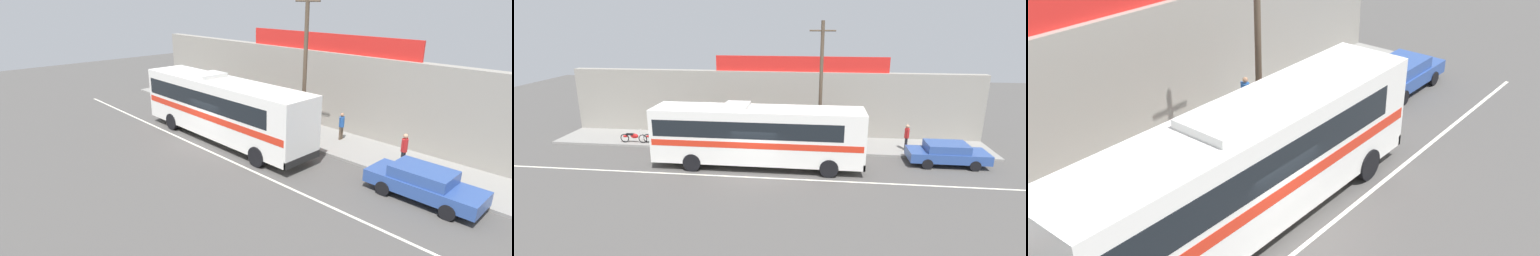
% 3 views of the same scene
% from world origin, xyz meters
% --- Properties ---
extents(ground_plane, '(70.00, 70.00, 0.00)m').
position_xyz_m(ground_plane, '(0.00, 0.00, 0.00)').
color(ground_plane, '#4F4C49').
extents(sidewalk_slab, '(30.00, 3.60, 0.14)m').
position_xyz_m(sidewalk_slab, '(0.00, 5.20, 0.07)').
color(sidewalk_slab, gray).
rests_on(sidewalk_slab, ground_plane).
extents(storefront_facade, '(30.00, 0.70, 4.80)m').
position_xyz_m(storefront_facade, '(0.00, 7.35, 2.40)').
color(storefront_facade, gray).
rests_on(storefront_facade, ground_plane).
extents(storefront_billboard, '(12.36, 0.12, 1.10)m').
position_xyz_m(storefront_billboard, '(2.21, 7.35, 5.35)').
color(storefront_billboard, red).
rests_on(storefront_billboard, storefront_facade).
extents(road_center_stripe, '(30.00, 0.14, 0.01)m').
position_xyz_m(road_center_stripe, '(0.00, -0.80, 0.00)').
color(road_center_stripe, silver).
rests_on(road_center_stripe, ground_plane).
extents(intercity_bus, '(12.21, 2.64, 3.78)m').
position_xyz_m(intercity_bus, '(-0.06, 0.91, 2.07)').
color(intercity_bus, white).
rests_on(intercity_bus, ground_plane).
extents(parked_car, '(4.57, 1.89, 1.37)m').
position_xyz_m(parked_car, '(11.23, 2.45, 0.74)').
color(parked_car, '#2D4C93').
rests_on(parked_car, ground_plane).
extents(utility_pole, '(1.60, 0.22, 8.24)m').
position_xyz_m(utility_pole, '(3.62, 3.81, 4.40)').
color(utility_pole, brown).
rests_on(utility_pole, sidewalk_slab).
extents(motorcycle_purple, '(1.91, 0.56, 0.94)m').
position_xyz_m(motorcycle_purple, '(-4.21, 3.85, 0.57)').
color(motorcycle_purple, black).
rests_on(motorcycle_purple, sidewalk_slab).
extents(motorcycle_green, '(1.86, 0.56, 0.94)m').
position_xyz_m(motorcycle_green, '(-7.63, 4.03, 0.57)').
color(motorcycle_green, black).
rests_on(motorcycle_green, sidewalk_slab).
extents(motorcycle_orange, '(1.94, 0.56, 0.94)m').
position_xyz_m(motorcycle_orange, '(-9.19, 3.88, 0.57)').
color(motorcycle_orange, black).
rests_on(motorcycle_orange, sidewalk_slab).
extents(motorcycle_blue, '(1.84, 0.56, 0.94)m').
position_xyz_m(motorcycle_blue, '(-6.39, 3.78, 0.57)').
color(motorcycle_blue, black).
rests_on(motorcycle_blue, sidewalk_slab).
extents(pedestrian_near_shop, '(0.30, 0.48, 1.74)m').
position_xyz_m(pedestrian_near_shop, '(9.31, 4.50, 1.16)').
color(pedestrian_near_shop, black).
rests_on(pedestrian_near_shop, sidewalk_slab).
extents(pedestrian_far_left, '(0.30, 0.48, 1.59)m').
position_xyz_m(pedestrian_far_left, '(4.96, 5.67, 1.06)').
color(pedestrian_far_left, brown).
rests_on(pedestrian_far_left, sidewalk_slab).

